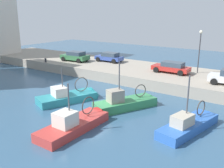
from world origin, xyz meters
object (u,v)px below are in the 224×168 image
object	(u,v)px
fishing_boat_blue	(191,128)
fishing_boat_green	(128,106)
fishing_boat_red	(77,127)
mooring_bollard_mid	(46,60)
fishing_boat_teal	(71,99)
quay_streetlamp	(200,45)
parked_car_blue	(109,57)
parked_car_green	(75,56)
parked_car_red	(171,67)

from	to	relation	value
fishing_boat_blue	fishing_boat_green	bearing A→B (deg)	79.24
fishing_boat_red	mooring_bollard_mid	distance (m)	19.69
fishing_boat_teal	quay_streetlamp	world-z (taller)	quay_streetlamp
parked_car_blue	parked_car_green	bearing A→B (deg)	119.63
fishing_boat_teal	fishing_boat_green	world-z (taller)	fishing_boat_green
parked_car_red	fishing_boat_red	bearing A→B (deg)	177.16
fishing_boat_blue	parked_car_red	bearing A→B (deg)	28.86
parked_car_green	parked_car_blue	size ratio (longest dim) A/B	1.05
parked_car_red	mooring_bollard_mid	bearing A→B (deg)	103.20
parked_car_blue	quay_streetlamp	distance (m)	12.55
parked_car_red	parked_car_green	bearing A→B (deg)	93.96
fishing_boat_teal	parked_car_green	xyz separation A→B (m)	(10.15, 8.81, 1.80)
fishing_boat_red	parked_car_green	xyz separation A→B (m)	(14.23, 13.28, 1.78)
fishing_boat_blue	parked_car_blue	bearing A→B (deg)	52.22
parked_car_blue	mooring_bollard_mid	xyz separation A→B (m)	(-5.40, 7.08, -0.40)
fishing_boat_blue	fishing_boat_red	world-z (taller)	fishing_boat_blue
quay_streetlamp	fishing_boat_green	bearing A→B (deg)	167.97
fishing_boat_teal	mooring_bollard_mid	bearing A→B (deg)	58.39
fishing_boat_red	parked_car_blue	bearing A→B (deg)	28.47
fishing_boat_green	mooring_bollard_mid	xyz separation A→B (m)	(5.65, 16.96, 1.35)
fishing_boat_green	mooring_bollard_mid	bearing A→B (deg)	71.56
fishing_boat_green	parked_car_red	size ratio (longest dim) A/B	1.48
quay_streetlamp	mooring_bollard_mid	bearing A→B (deg)	106.27
parked_car_green	fishing_boat_red	bearing A→B (deg)	-136.98
parked_car_green	parked_car_blue	world-z (taller)	parked_car_green
fishing_boat_teal	parked_car_red	bearing A→B (deg)	-25.15
mooring_bollard_mid	quay_streetlamp	xyz separation A→B (m)	(5.65, -19.36, 2.98)
parked_car_green	mooring_bollard_mid	xyz separation A→B (m)	(-2.98, 2.83, -0.44)
fishing_boat_blue	quay_streetlamp	distance (m)	13.58
parked_car_green	parked_car_blue	bearing A→B (deg)	-60.37
fishing_boat_teal	parked_car_red	xyz separation A→B (m)	(11.12, -5.22, 1.76)
fishing_boat_red	fishing_boat_green	xyz separation A→B (m)	(5.59, -0.84, -0.01)
fishing_boat_red	mooring_bollard_mid	bearing A→B (deg)	55.09
parked_car_green	fishing_boat_teal	bearing A→B (deg)	-139.04
fishing_boat_blue	parked_car_blue	world-z (taller)	fishing_boat_blue
fishing_boat_green	parked_car_blue	xyz separation A→B (m)	(11.05, 9.87, 1.75)
fishing_boat_green	fishing_boat_teal	bearing A→B (deg)	105.90
fishing_boat_green	parked_car_green	bearing A→B (deg)	58.55
fishing_boat_green	parked_car_blue	bearing A→B (deg)	41.77
fishing_boat_blue	mooring_bollard_mid	size ratio (longest dim) A/B	11.99
fishing_boat_teal	parked_car_green	distance (m)	13.56
fishing_boat_green	quay_streetlamp	size ratio (longest dim) A/B	1.32
mooring_bollard_mid	parked_car_red	bearing A→B (deg)	-76.80
parked_car_blue	quay_streetlamp	xyz separation A→B (m)	(0.25, -12.28, 2.58)
quay_streetlamp	parked_car_green	bearing A→B (deg)	99.16
fishing_boat_green	parked_car_blue	size ratio (longest dim) A/B	1.61
fishing_boat_green	parked_car_red	xyz separation A→B (m)	(9.61, 0.09, 1.74)
fishing_boat_blue	quay_streetlamp	world-z (taller)	quay_streetlamp
fishing_boat_green	quay_streetlamp	distance (m)	12.34
parked_car_blue	fishing_boat_red	bearing A→B (deg)	-151.53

